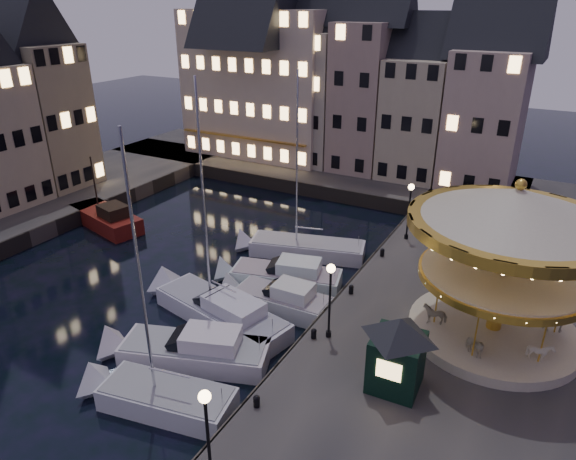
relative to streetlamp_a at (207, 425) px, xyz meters
The scene contains 30 objects.
ground 12.21m from the streetlamp_a, 128.66° to the left, with size 160.00×160.00×0.00m, color black.
quay_east 16.81m from the streetlamp_a, 65.61° to the left, with size 16.00×56.00×1.30m, color #474442.
quay_north 40.14m from the streetlamp_a, 112.33° to the left, with size 44.00×12.00×1.30m, color #474442.
quaywall_e 15.42m from the streetlamp_a, 94.57° to the left, with size 0.15×44.00×1.30m, color #47423A.
quaywall_n 33.86m from the streetlamp_a, 113.06° to the left, with size 48.00×0.15×1.30m, color #47423A.
quaywall_w 27.70m from the streetlamp_a, 156.42° to the left, with size 0.15×44.00×1.30m, color #47423A.
streetlamp_a is the anchor object (origin of this frame).
streetlamp_b 10.00m from the streetlamp_a, 90.00° to the left, with size 0.44×0.44×4.17m.
streetlamp_c 23.50m from the streetlamp_a, 90.00° to the left, with size 0.44×0.44×4.17m.
bollard_a 4.71m from the streetlamp_a, 98.53° to the left, with size 0.30×0.30×0.57m.
bollard_b 9.82m from the streetlamp_a, 93.61° to the left, with size 0.30×0.30×0.57m.
bollard_c 14.71m from the streetlamp_a, 92.37° to the left, with size 0.30×0.30×0.57m.
bollard_d 20.15m from the streetlamp_a, 91.72° to the left, with size 0.30×0.30×0.57m.
townhouse_na 47.41m from the streetlamp_a, 124.40° to the left, with size 5.50×8.00×12.80m.
townhouse_nb 44.62m from the streetlamp_a, 118.58° to the left, with size 6.16×8.00×13.80m.
townhouse_nc 42.13m from the streetlamp_a, 111.29° to the left, with size 6.82×8.00×14.80m.
townhouse_nd 40.47m from the streetlamp_a, 103.62° to the left, with size 5.50×8.00×15.80m.
townhouse_ne 39.38m from the streetlamp_a, 95.86° to the left, with size 6.16×8.00×12.80m.
townhouse_nf 39.29m from the streetlamp_a, 86.99° to the left, with size 6.82×8.00×13.80m.
townhouse_wc 38.99m from the streetlamp_a, 149.00° to the left, with size 8.80×5.50×14.20m.
hotel_corner 44.76m from the streetlamp_a, 118.53° to the left, with size 17.60×9.00×16.80m.
motorboat_a 7.06m from the streetlamp_a, 150.92° to the left, with size 7.26×3.49×11.98m.
motorboat_b 9.41m from the streetlamp_a, 134.76° to the left, with size 8.54×5.03×2.15m.
motorboat_c 12.75m from the streetlamp_a, 125.25° to the left, with size 10.00×4.57×13.25m.
motorboat_d 13.98m from the streetlamp_a, 110.05° to the left, with size 6.93×2.37×2.15m.
motorboat_e 16.71m from the streetlamp_a, 110.92° to the left, with size 8.13×4.15×2.15m.
motorboat_f 21.24m from the streetlamp_a, 108.89° to the left, with size 9.25×4.67×12.32m.
red_fishing_boat 28.61m from the streetlamp_a, 144.01° to the left, with size 7.83×4.34×5.93m.
carousel 16.16m from the streetlamp_a, 62.43° to the left, with size 9.67×9.67×8.46m.
ticket_kiosk 9.04m from the streetlamp_a, 62.94° to the left, with size 3.46×3.46×4.05m.
Camera 1 is at (15.85, -19.12, 17.05)m, focal length 32.00 mm.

